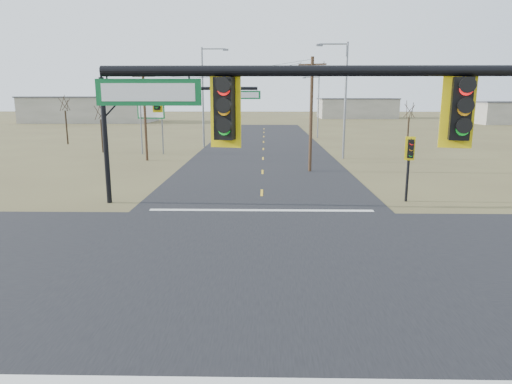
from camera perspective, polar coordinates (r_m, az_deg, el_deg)
ground at (r=17.28m, az=0.44°, el=-8.54°), size 320.00×320.00×0.00m
road_ew at (r=17.27m, az=0.44°, el=-8.51°), size 160.00×14.00×0.02m
road_ns at (r=17.27m, az=0.44°, el=-8.50°), size 14.00×160.00×0.02m
stop_bar_near at (r=10.57m, az=-0.10°, el=-22.80°), size 12.00×0.40×0.01m
stop_bar_far at (r=24.43m, az=0.65°, el=-2.29°), size 12.00×0.40×0.01m
mast_arm_near at (r=8.73m, az=25.52°, el=4.81°), size 10.34×0.53×7.06m
mast_arm_far at (r=26.12m, az=-12.25°, el=9.58°), size 8.84×0.43×7.03m
pedestal_signal_ne at (r=27.41m, az=18.69°, el=4.58°), size 0.63×0.53×3.80m
utility_pole_near at (r=36.89m, az=6.91°, el=9.79°), size 2.12×0.84×9.00m
utility_pole_far at (r=44.23m, az=-13.72°, el=9.49°), size 2.04×0.35×8.36m
highway_sign at (r=48.90m, az=-12.97°, el=9.22°), size 2.92×0.55×5.53m
streetlight_a at (r=45.03m, az=10.83°, el=11.89°), size 3.06×0.46×10.93m
streetlight_b at (r=67.16m, az=7.63°, el=10.93°), size 2.44×0.26×8.78m
streetlight_c at (r=54.80m, az=-6.42°, el=12.33°), size 3.20×0.39×11.47m
bare_tree_a at (r=51.92m, az=-18.90°, el=9.54°), size 2.95×2.95×5.58m
bare_tree_b at (r=62.35m, az=-22.82°, el=10.23°), size 2.94×2.94×6.42m
bare_tree_c at (r=54.03m, az=18.65°, el=9.77°), size 2.89×2.89×5.79m
warehouse_left at (r=113.58m, az=-19.89°, el=9.63°), size 28.00×14.00×5.50m
warehouse_mid at (r=128.64m, az=12.44°, el=10.14°), size 20.00×12.00×5.00m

